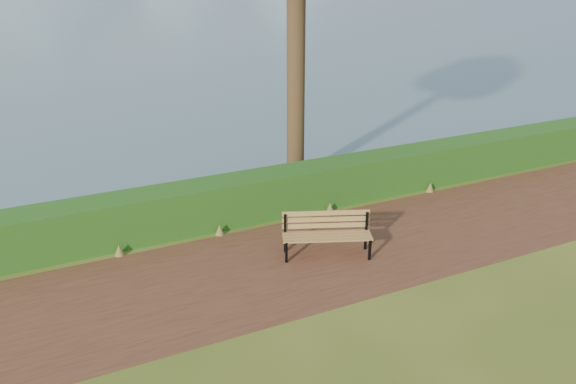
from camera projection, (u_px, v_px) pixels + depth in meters
ground at (309, 268)px, 10.74m from camera, size 140.00×140.00×0.00m
path at (302, 260)px, 10.99m from camera, size 40.00×3.40×0.01m
hedge at (257, 196)px, 12.72m from camera, size 32.00×0.85×1.00m
bench at (327, 231)px, 11.06m from camera, size 1.81×1.11×0.88m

